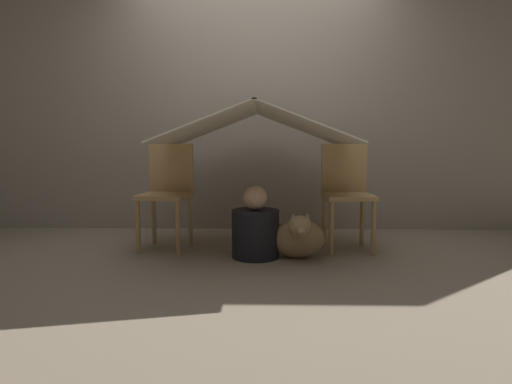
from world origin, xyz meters
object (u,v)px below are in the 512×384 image
chair_left (167,190)px  person_front (255,229)px  dog (298,237)px  chair_right (346,190)px

chair_left → person_front: size_ratio=1.59×
person_front → dog: person_front is taller
chair_right → person_front: (-0.73, -0.28, -0.27)m
chair_left → chair_right: (1.46, 0.00, 0.00)m
chair_left → chair_right: size_ratio=1.00×
chair_left → dog: size_ratio=2.12×
chair_left → chair_right: bearing=6.4°
person_front → dog: size_ratio=1.34×
chair_left → dog: chair_left is taller
chair_right → dog: bearing=-142.9°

